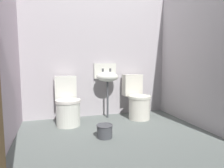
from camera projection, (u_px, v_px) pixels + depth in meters
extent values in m
cube|color=slate|center=(118.00, 140.00, 2.65)|extent=(3.08, 2.72, 0.08)
cube|color=#B0A8AD|center=(98.00, 53.00, 3.66)|extent=(3.08, 0.10, 2.37)
cube|color=#B3ADB1|center=(202.00, 51.00, 3.01)|extent=(0.10, 2.52, 2.37)
cylinder|color=silver|center=(68.00, 114.00, 3.13)|extent=(0.40, 0.40, 0.38)
cylinder|color=silver|center=(68.00, 101.00, 3.11)|extent=(0.42, 0.42, 0.04)
cube|color=silver|center=(65.00, 87.00, 3.37)|extent=(0.37, 0.20, 0.40)
cylinder|color=silver|center=(139.00, 108.00, 3.50)|extent=(0.40, 0.40, 0.38)
cylinder|color=silver|center=(140.00, 97.00, 3.47)|extent=(0.42, 0.42, 0.04)
cube|color=silver|center=(132.00, 85.00, 3.73)|extent=(0.37, 0.20, 0.40)
cylinder|color=#45474B|center=(108.00, 100.00, 3.56)|extent=(0.04, 0.04, 0.66)
ellipsoid|color=silver|center=(107.00, 77.00, 3.52)|extent=(0.40, 0.32, 0.18)
cube|color=silver|center=(105.00, 71.00, 3.66)|extent=(0.42, 0.04, 0.28)
cylinder|color=#45474B|center=(103.00, 70.00, 3.54)|extent=(0.04, 0.04, 0.06)
cylinder|color=#45474B|center=(110.00, 70.00, 3.58)|extent=(0.04, 0.04, 0.06)
cylinder|color=#45474B|center=(105.00, 131.00, 2.64)|extent=(0.21, 0.21, 0.17)
torus|color=#46464B|center=(105.00, 125.00, 2.63)|extent=(0.22, 0.22, 0.02)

